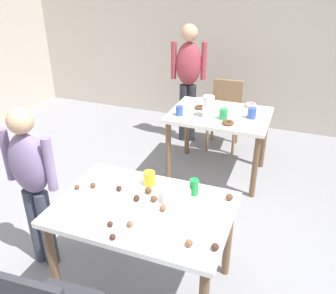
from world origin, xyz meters
The scene contains 35 objects.
ground_plane centered at (0.00, 0.00, 0.00)m, with size 6.40×6.40×0.00m, color gray.
wall_back centered at (0.00, 3.20, 1.30)m, with size 6.40×0.10×2.60m, color #BCB2A3.
dining_table_near centered at (0.14, -0.21, 0.65)m, with size 1.20×0.82×0.75m.
dining_table_far centered at (0.23, 1.62, 0.64)m, with size 1.07×0.79×0.75m.
chair_far_table centered at (0.14, 2.38, 0.50)m, with size 0.42×0.42×0.87m.
person_girl_near centered at (-0.74, -0.25, 0.80)m, with size 0.45×0.21×1.36m.
person_adult_far centered at (-0.37, 2.35, 0.93)m, with size 0.45×0.27×1.55m.
mixing_bowl centered at (0.33, -0.06, 0.79)m, with size 0.20×0.20×0.08m, color white.
soda_can centered at (0.42, 0.06, 0.81)m, with size 0.07×0.07×0.12m, color #198438.
fork_near centered at (0.40, -0.34, 0.75)m, with size 0.17×0.02×0.01m, color silver.
cup_near_0 centered at (0.07, 0.06, 0.80)m, with size 0.09×0.09×0.11m, color yellow.
cake_ball_0 centered at (0.28, -0.20, 0.77)m, with size 0.04×0.04×0.04m, color brown.
cake_ball_1 centered at (0.07, -0.16, 0.77)m, with size 0.05×0.05×0.05m, color #3D2319.
cake_ball_2 centered at (0.55, -0.46, 0.77)m, with size 0.05×0.05×0.05m, color brown.
cake_ball_3 centered at (0.10, -0.57, 0.77)m, with size 0.04×0.04×0.04m, color #3D2319.
cake_ball_4 centered at (0.03, -0.47, 0.77)m, with size 0.04×0.04×0.04m, color #3D2319.
cake_ball_5 centered at (-0.10, -0.09, 0.77)m, with size 0.04×0.04×0.04m, color #3D2319.
cake_ball_6 centered at (0.11, -0.05, 0.78)m, with size 0.05×0.05×0.05m, color brown.
cake_ball_7 centered at (-0.40, -0.19, 0.77)m, with size 0.04×0.04×0.04m, color brown.
cake_ball_8 centered at (0.19, -0.13, 0.77)m, with size 0.05×0.05×0.05m, color brown.
cake_ball_9 centered at (0.15, -0.43, 0.77)m, with size 0.04×0.04×0.04m, color brown.
cake_ball_10 centered at (-0.30, -0.13, 0.77)m, with size 0.04×0.04×0.04m, color brown.
cake_ball_11 centered at (0.67, 0.08, 0.78)m, with size 0.05×0.05×0.05m, color brown.
cake_ball_12 centered at (0.70, -0.44, 0.77)m, with size 0.05×0.05×0.05m, color #3D2319.
pitcher_far centered at (0.13, 1.48, 0.87)m, with size 0.12×0.12×0.23m, color white.
cup_far_0 centered at (-0.16, 1.41, 0.80)m, with size 0.08×0.08×0.11m, color #3351B2.
cup_far_1 centered at (0.30, 1.48, 0.81)m, with size 0.09×0.09×0.11m, color green.
cup_far_2 centered at (0.09, 1.69, 0.80)m, with size 0.08×0.08×0.10m, color #3351B2.
cup_far_3 centered at (0.57, 1.61, 0.81)m, with size 0.09×0.09×0.11m, color #3351B2.
donut_far_0 centered at (0.38, 1.36, 0.77)m, with size 0.12×0.12×0.04m, color brown.
donut_far_1 centered at (-0.01, 1.68, 0.77)m, with size 0.12×0.12×0.03m, color brown.
donut_far_2 centered at (0.24, 1.32, 0.77)m, with size 0.11×0.11×0.03m, color white.
donut_far_3 centered at (0.51, 1.77, 0.77)m, with size 0.11×0.11×0.03m, color white.
donut_far_4 centered at (0.51, 1.95, 0.77)m, with size 0.14×0.14×0.04m, color pink.
donut_far_5 centered at (-0.07, 1.90, 0.77)m, with size 0.13×0.13×0.04m, color white.
Camera 1 is at (1.01, -2.03, 2.25)m, focal length 39.04 mm.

